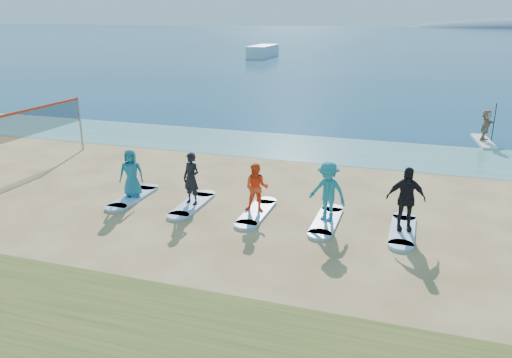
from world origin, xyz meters
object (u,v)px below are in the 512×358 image
(surfboard_3, at_px, (326,221))
(student_4, at_px, (406,199))
(volleyball_net, at_px, (3,130))
(boat_offshore_a, at_px, (263,57))
(paddleboard, at_px, (483,141))
(paddleboarder, at_px, (486,125))
(surfboard_1, at_px, (192,205))
(student_2, at_px, (257,188))
(surfboard_0, at_px, (133,197))
(surfboard_2, at_px, (257,212))
(student_0, at_px, (131,173))
(student_1, at_px, (191,179))
(student_3, at_px, (328,191))
(surfboard_4, at_px, (403,231))

(surfboard_3, xyz_separation_m, student_4, (2.24, 0.00, 0.99))
(volleyball_net, relative_size, boat_offshore_a, 1.08)
(paddleboard, xyz_separation_m, paddleboarder, (0.00, 0.00, 0.83))
(volleyball_net, bearing_deg, student_4, -2.03)
(paddleboard, bearing_deg, surfboard_1, -135.15)
(student_4, bearing_deg, student_2, 168.72)
(boat_offshore_a, height_order, surfboard_0, boat_offshore_a)
(paddleboard, bearing_deg, surfboard_3, -120.30)
(surfboard_2, bearing_deg, student_2, 0.00)
(student_0, relative_size, surfboard_3, 0.75)
(paddleboarder, xyz_separation_m, student_2, (-7.79, -12.46, -0.01))
(student_0, bearing_deg, surfboard_3, -19.31)
(paddleboard, relative_size, surfboard_1, 1.36)
(surfboard_1, relative_size, surfboard_3, 1.00)
(student_1, bearing_deg, surfboard_0, -162.39)
(student_3, bearing_deg, surfboard_1, -162.05)
(boat_offshore_a, distance_m, student_3, 64.38)
(paddleboard, relative_size, surfboard_0, 1.36)
(boat_offshore_a, relative_size, student_4, 4.45)
(volleyball_net, bearing_deg, paddleboarder, 33.48)
(student_2, distance_m, student_4, 4.49)
(surfboard_1, bearing_deg, surfboard_4, 0.00)
(surfboard_1, bearing_deg, paddleboard, 51.16)
(volleyball_net, relative_size, paddleboard, 3.03)
(paddleboard, height_order, surfboard_0, paddleboard)
(surfboard_1, xyz_separation_m, student_2, (2.24, 0.00, 0.83))
(surfboard_2, height_order, student_2, student_2)
(boat_offshore_a, relative_size, surfboard_1, 3.82)
(boat_offshore_a, relative_size, student_0, 5.07)
(student_0, relative_size, surfboard_1, 0.75)
(surfboard_1, bearing_deg, surfboard_0, 180.00)
(paddleboard, xyz_separation_m, student_3, (-5.54, -12.46, 0.95))
(surfboard_1, height_order, surfboard_4, same)
(volleyball_net, distance_m, surfboard_3, 12.66)
(paddleboard, relative_size, student_0, 1.81)
(student_0, xyz_separation_m, surfboard_2, (4.49, 0.00, -0.87))
(paddleboarder, height_order, student_2, student_2)
(paddleboard, xyz_separation_m, student_0, (-12.28, -12.46, 0.86))
(paddleboard, relative_size, student_3, 1.63)
(paddleboard, relative_size, boat_offshore_a, 0.36)
(student_1, distance_m, surfboard_3, 4.58)
(paddleboarder, bearing_deg, student_4, -175.73)
(surfboard_3, bearing_deg, student_0, 180.00)
(boat_offshore_a, distance_m, student_2, 63.67)
(paddleboard, distance_m, student_4, 12.93)
(surfboard_1, relative_size, student_4, 1.16)
(student_2, height_order, student_4, student_4)
(surfboard_3, bearing_deg, student_3, 0.00)
(surfboard_1, distance_m, surfboard_3, 4.49)
(volleyball_net, bearing_deg, boat_offshore_a, 98.24)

